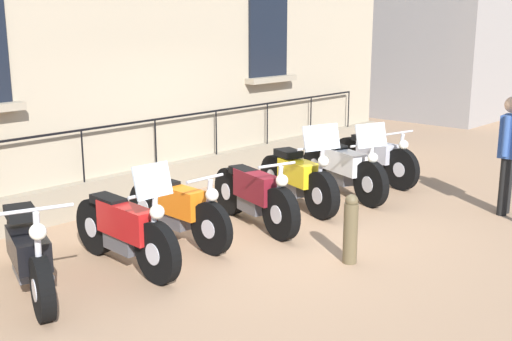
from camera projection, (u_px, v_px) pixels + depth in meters
The scene contains 10 objects.
ground_plane at pixel (267, 230), 8.66m from camera, with size 60.00×60.00×0.00m, color #9E7A5B.
motorcycle_black at pixel (29, 255), 6.61m from camera, with size 2.02×0.95×1.09m.
motorcycle_red at pixel (125, 231), 7.26m from camera, with size 1.95×0.54×1.32m.
motorcycle_orange at pixel (178, 210), 8.13m from camera, with size 1.97×0.57×0.95m.
motorcycle_maroon at pixel (255, 196), 8.74m from camera, with size 1.97×0.75×0.99m.
motorcycle_yellow at pixel (298, 179), 9.59m from camera, with size 1.92×0.88×1.35m.
motorcycle_white at pixel (344, 169), 10.23m from camera, with size 2.07×0.90×1.27m.
motorcycle_silver at pixel (375, 158), 11.09m from camera, with size 1.94×0.74×0.97m.
bollard at pixel (351, 229), 7.42m from camera, with size 0.17×0.17×0.83m.
pedestrian_standing at pixel (509, 148), 9.16m from camera, with size 0.26×0.53×1.72m.
Camera 1 is at (5.50, -6.13, 2.80)m, focal length 44.85 mm.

